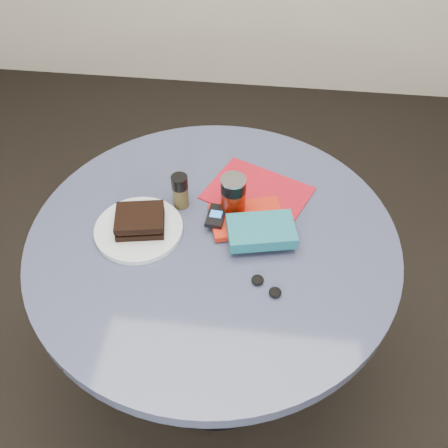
# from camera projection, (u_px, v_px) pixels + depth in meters

# --- Properties ---
(ground) EXTENTS (4.00, 4.00, 0.00)m
(ground) POSITION_uv_depth(u_px,v_px,m) (216.00, 367.00, 1.89)
(ground) COLOR black
(ground) RESTS_ON ground
(table) EXTENTS (1.00, 1.00, 0.75)m
(table) POSITION_uv_depth(u_px,v_px,m) (214.00, 273.00, 1.46)
(table) COLOR black
(table) RESTS_ON ground
(plate) EXTENTS (0.28, 0.28, 0.02)m
(plate) POSITION_uv_depth(u_px,v_px,m) (139.00, 229.00, 1.35)
(plate) COLOR silver
(plate) RESTS_ON table
(sandwich) EXTENTS (0.14, 0.13, 0.05)m
(sandwich) POSITION_uv_depth(u_px,v_px,m) (140.00, 221.00, 1.33)
(sandwich) COLOR black
(sandwich) RESTS_ON plate
(soda_can) EXTENTS (0.08, 0.08, 0.13)m
(soda_can) POSITION_uv_depth(u_px,v_px,m) (233.00, 197.00, 1.35)
(soda_can) COLOR maroon
(soda_can) RESTS_ON table
(pepper_grinder) EXTENTS (0.05, 0.05, 0.11)m
(pepper_grinder) POSITION_uv_depth(u_px,v_px,m) (180.00, 191.00, 1.38)
(pepper_grinder) COLOR #43391C
(pepper_grinder) RESTS_ON table
(magazine) EXTENTS (0.34, 0.30, 0.01)m
(magazine) POSITION_uv_depth(u_px,v_px,m) (258.00, 193.00, 1.45)
(magazine) COLOR maroon
(magazine) RESTS_ON table
(red_book) EXTENTS (0.23, 0.18, 0.02)m
(red_book) POSITION_uv_depth(u_px,v_px,m) (247.00, 218.00, 1.37)
(red_book) COLOR #AB1C0D
(red_book) RESTS_ON magazine
(novel) EXTENTS (0.20, 0.15, 0.03)m
(novel) POSITION_uv_depth(u_px,v_px,m) (261.00, 231.00, 1.30)
(novel) COLOR #165C6C
(novel) RESTS_ON red_book
(mp3_player) EXTENTS (0.05, 0.09, 0.01)m
(mp3_player) POSITION_uv_depth(u_px,v_px,m) (216.00, 216.00, 1.35)
(mp3_player) COLOR black
(mp3_player) RESTS_ON red_book
(headphones) EXTENTS (0.09, 0.08, 0.02)m
(headphones) POSITION_uv_depth(u_px,v_px,m) (266.00, 286.00, 1.22)
(headphones) COLOR black
(headphones) RESTS_ON table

